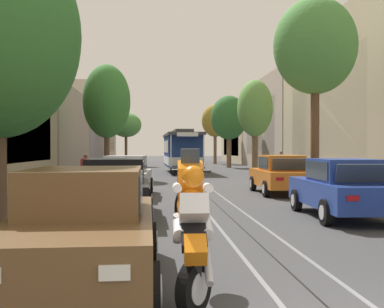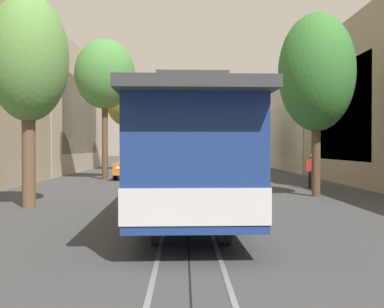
% 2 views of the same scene
% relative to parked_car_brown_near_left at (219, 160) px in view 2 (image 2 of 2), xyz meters
% --- Properties ---
extents(ground_plane, '(172.51, 172.51, 0.00)m').
position_rel_parked_car_brown_near_left_xyz_m(ground_plane, '(2.95, 24.75, -0.80)').
color(ground_plane, '#424244').
extents(trolley_track_rails, '(1.14, 77.00, 0.01)m').
position_rel_parked_car_brown_near_left_xyz_m(trolley_track_rails, '(2.95, 29.65, -0.79)').
color(trolley_track_rails, gray).
rests_on(trolley_track_rails, ground).
extents(parked_car_brown_near_left, '(2.04, 4.38, 1.58)m').
position_rel_parked_car_brown_near_left_xyz_m(parked_car_brown_near_left, '(0.00, 0.00, 0.00)').
color(parked_car_brown_near_left, brown).
rests_on(parked_car_brown_near_left, ground).
extents(parked_car_black_second_left, '(2.06, 4.39, 1.58)m').
position_rel_parked_car_brown_near_left_xyz_m(parked_car_black_second_left, '(-0.14, 6.31, 0.00)').
color(parked_car_black_second_left, black).
rests_on(parked_car_black_second_left, ground).
extents(parked_car_silver_mid_left, '(2.11, 4.41, 1.58)m').
position_rel_parked_car_brown_near_left_xyz_m(parked_car_silver_mid_left, '(-0.21, 11.80, 0.00)').
color(parked_car_silver_mid_left, '#B7B7BC').
rests_on(parked_car_silver_mid_left, ground).
extents(parked_car_blue_near_right, '(2.04, 4.38, 1.58)m').
position_rel_parked_car_brown_near_left_xyz_m(parked_car_blue_near_right, '(6.14, -0.59, 0.00)').
color(parked_car_blue_near_right, '#233D93').
rests_on(parked_car_blue_near_right, ground).
extents(parked_car_blue_second_right, '(2.10, 4.41, 1.58)m').
position_rel_parked_car_brown_near_left_xyz_m(parked_car_blue_second_right, '(5.95, 5.75, 0.00)').
color(parked_car_blue_second_right, '#233D93').
rests_on(parked_car_blue_second_right, ground).
extents(parked_car_orange_mid_right, '(2.06, 4.39, 1.58)m').
position_rel_parked_car_brown_near_left_xyz_m(parked_car_orange_mid_right, '(6.05, 12.32, 0.00)').
color(parked_car_orange_mid_right, orange).
rests_on(parked_car_orange_mid_right, ground).
extents(street_tree_kerb_left_near, '(3.29, 3.01, 6.22)m').
position_rel_parked_car_brown_near_left_xyz_m(street_tree_kerb_left_near, '(-2.20, 3.22, 3.31)').
color(street_tree_kerb_left_near, brown).
rests_on(street_tree_kerb_left_near, ground).
extents(street_tree_kerb_left_second, '(2.92, 3.17, 7.07)m').
position_rel_parked_car_brown_near_left_xyz_m(street_tree_kerb_left_second, '(-2.08, 22.71, 3.96)').
color(street_tree_kerb_left_second, brown).
rests_on(street_tree_kerb_left_second, ground).
extents(street_tree_kerb_right_near, '(3.19, 3.25, 7.67)m').
position_rel_parked_car_brown_near_left_xyz_m(street_tree_kerb_right_near, '(7.79, 1.81, 4.79)').
color(street_tree_kerb_right_near, brown).
rests_on(street_tree_kerb_right_near, ground).
extents(street_tree_kerb_right_second, '(3.53, 3.18, 8.24)m').
position_rel_parked_car_brown_near_left_xyz_m(street_tree_kerb_right_second, '(7.68, 12.87, 5.35)').
color(street_tree_kerb_right_second, brown).
rests_on(street_tree_kerb_right_second, ground).
extents(street_tree_kerb_right_mid, '(2.49, 2.65, 6.72)m').
position_rel_parked_car_brown_near_left_xyz_m(street_tree_kerb_right_mid, '(7.92, 25.94, 3.84)').
color(street_tree_kerb_right_mid, brown).
rests_on(street_tree_kerb_right_mid, ground).
extents(cable_car_trolley, '(2.80, 9.17, 3.28)m').
position_rel_parked_car_brown_near_left_xyz_m(cable_car_trolley, '(2.96, 29.68, 0.86)').
color(cable_car_trolley, navy).
rests_on(cable_car_trolley, ground).
extents(motorcycle_with_rider, '(0.48, 1.84, 1.85)m').
position_rel_parked_car_brown_near_left_xyz_m(motorcycle_with_rider, '(1.39, -0.81, 0.17)').
color(motorcycle_with_rider, black).
rests_on(motorcycle_with_rider, ground).
extents(pedestrian_on_left_pavement, '(0.55, 0.34, 1.57)m').
position_rel_parked_car_brown_near_left_xyz_m(pedestrian_on_left_pavement, '(-2.86, 19.20, 0.08)').
color(pedestrian_on_left_pavement, black).
rests_on(pedestrian_on_left_pavement, ground).
extents(pedestrian_crossing_far, '(0.55, 0.23, 1.57)m').
position_rel_parked_car_brown_near_left_xyz_m(pedestrian_crossing_far, '(-2.55, 2.34, 0.08)').
color(pedestrian_crossing_far, '#4C4233').
rests_on(pedestrian_crossing_far, ground).
extents(fire_hydrant, '(0.40, 0.22, 0.84)m').
position_rel_parked_car_brown_near_left_xyz_m(fire_hydrant, '(7.47, 6.76, -0.38)').
color(fire_hydrant, gold).
rests_on(fire_hydrant, ground).
extents(street_sign_post, '(0.36, 0.09, 2.54)m').
position_rel_parked_car_brown_near_left_xyz_m(street_sign_post, '(-1.57, -0.28, 0.78)').
color(street_sign_post, slate).
rests_on(street_sign_post, ground).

